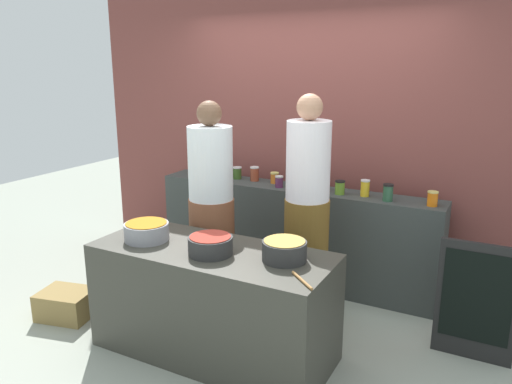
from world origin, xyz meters
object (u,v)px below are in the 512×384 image
preserve_jar_8 (340,187)px  wooden_spoon (302,280)px  preserve_jar_3 (275,178)px  preserve_jar_4 (279,182)px  cooking_pot_center (210,245)px  preserve_jar_1 (237,173)px  chalkboard_sign (476,302)px  preserve_jar_10 (388,192)px  cook_in_cap (307,221)px  preserve_jar_7 (323,184)px  cooking_pot_right (284,251)px  bread_crate (66,304)px  cooking_pot_left (147,231)px  preserve_jar_0 (215,172)px  preserve_jar_11 (433,199)px  preserve_jar_6 (311,181)px  preserve_jar_5 (294,178)px  cook_with_tongs (212,219)px  preserve_jar_9 (365,188)px  preserve_jar_2 (255,174)px

preserve_jar_8 → wooden_spoon: 1.58m
preserve_jar_3 → preserve_jar_4: preserve_jar_4 is taller
cooking_pot_center → preserve_jar_1: bearing=113.8°
chalkboard_sign → preserve_jar_10: bearing=145.1°
preserve_jar_10 → cook_in_cap: 0.75m
preserve_jar_1 → preserve_jar_7: size_ratio=1.01×
cooking_pot_right → bread_crate: 2.02m
preserve_jar_7 → cooking_pot_center: bearing=-99.0°
cooking_pot_center → chalkboard_sign: (1.62, 0.86, -0.42)m
cook_in_cap → wooden_spoon: bearing=-69.1°
preserve_jar_7 → cooking_pot_center: preserve_jar_7 is taller
cooking_pot_left → cooking_pot_center: size_ratio=1.07×
cooking_pot_center → bread_crate: bearing=-177.3°
preserve_jar_0 → preserve_jar_11: bearing=-0.4°
preserve_jar_0 → cooking_pot_center: size_ratio=0.39×
preserve_jar_0 → preserve_jar_10: size_ratio=0.81×
preserve_jar_6 → preserve_jar_3: bearing=176.1°
preserve_jar_4 → preserve_jar_5: size_ratio=0.75×
preserve_jar_0 → preserve_jar_1: size_ratio=0.99×
preserve_jar_6 → cook_in_cap: 0.69m
preserve_jar_11 → wooden_spoon: (-0.48, -1.54, -0.18)m
preserve_jar_4 → preserve_jar_6: size_ratio=0.80×
cooking_pot_left → cook_with_tongs: 0.65m
preserve_jar_0 → chalkboard_sign: 2.61m
preserve_jar_4 → preserve_jar_9: 0.79m
preserve_jar_3 → chalkboard_sign: 2.06m
preserve_jar_11 → cook_with_tongs: size_ratio=0.07×
preserve_jar_8 → chalkboard_sign: preserve_jar_8 is taller
preserve_jar_6 → cook_in_cap: cook_in_cap is taller
preserve_jar_5 → cooking_pot_right: (0.54, -1.38, -0.14)m
cooking_pot_left → cooking_pot_center: cooking_pot_left is taller
preserve_jar_6 → preserve_jar_8: bearing=-13.5°
cooking_pot_left → cook_in_cap: size_ratio=0.18×
wooden_spoon → preserve_jar_5: bearing=115.2°
preserve_jar_2 → preserve_jar_7: bearing=-2.8°
preserve_jar_0 → preserve_jar_7: (1.11, 0.05, 0.00)m
preserve_jar_1 → preserve_jar_5: size_ratio=0.82×
cook_with_tongs → preserve_jar_6: bearing=57.9°
preserve_jar_2 → preserve_jar_8: 0.90m
preserve_jar_4 → preserve_jar_10: bearing=0.2°
preserve_jar_11 → preserve_jar_3: bearing=175.9°
preserve_jar_3 → cooking_pot_center: 1.55m
preserve_jar_6 → preserve_jar_9: bearing=-4.0°
preserve_jar_5 → preserve_jar_7: 0.29m
preserve_jar_11 → cooking_pot_left: size_ratio=0.38×
cooking_pot_left → cook_with_tongs: bearing=77.0°
preserve_jar_8 → chalkboard_sign: 1.44m
preserve_jar_8 → preserve_jar_9: bearing=9.5°
preserve_jar_0 → preserve_jar_11: 2.06m
preserve_jar_1 → cooking_pot_right: preserve_jar_1 is taller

